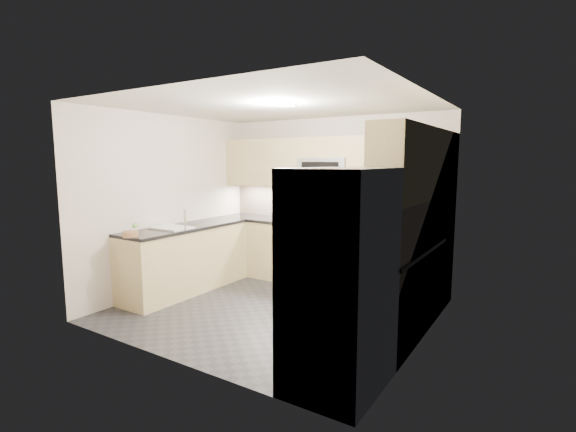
# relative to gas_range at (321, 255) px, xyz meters

# --- Properties ---
(floor) EXTENTS (3.60, 3.20, 0.00)m
(floor) POSITION_rel_gas_range_xyz_m (0.00, -1.28, -0.46)
(floor) COLOR #232428
(floor) RESTS_ON ground
(ceiling) EXTENTS (3.60, 3.20, 0.02)m
(ceiling) POSITION_rel_gas_range_xyz_m (0.00, -1.28, 2.04)
(ceiling) COLOR beige
(ceiling) RESTS_ON wall_back
(wall_back) EXTENTS (3.60, 0.02, 2.50)m
(wall_back) POSITION_rel_gas_range_xyz_m (0.00, 0.32, 0.79)
(wall_back) COLOR beige
(wall_back) RESTS_ON floor
(wall_front) EXTENTS (3.60, 0.02, 2.50)m
(wall_front) POSITION_rel_gas_range_xyz_m (0.00, -2.88, 0.79)
(wall_front) COLOR beige
(wall_front) RESTS_ON floor
(wall_left) EXTENTS (0.02, 3.20, 2.50)m
(wall_left) POSITION_rel_gas_range_xyz_m (-1.80, -1.28, 0.79)
(wall_left) COLOR beige
(wall_left) RESTS_ON floor
(wall_right) EXTENTS (0.02, 3.20, 2.50)m
(wall_right) POSITION_rel_gas_range_xyz_m (1.80, -1.28, 0.79)
(wall_right) COLOR beige
(wall_right) RESTS_ON floor
(base_cab_back_left) EXTENTS (1.42, 0.60, 0.90)m
(base_cab_back_left) POSITION_rel_gas_range_xyz_m (-1.09, 0.02, -0.01)
(base_cab_back_left) COLOR tan
(base_cab_back_left) RESTS_ON floor
(base_cab_back_right) EXTENTS (1.42, 0.60, 0.90)m
(base_cab_back_right) POSITION_rel_gas_range_xyz_m (1.09, 0.02, -0.01)
(base_cab_back_right) COLOR tan
(base_cab_back_right) RESTS_ON floor
(base_cab_right) EXTENTS (0.60, 1.70, 0.90)m
(base_cab_right) POSITION_rel_gas_range_xyz_m (1.50, -1.12, -0.01)
(base_cab_right) COLOR tan
(base_cab_right) RESTS_ON floor
(base_cab_peninsula) EXTENTS (0.60, 2.00, 0.90)m
(base_cab_peninsula) POSITION_rel_gas_range_xyz_m (-1.50, -1.28, -0.01)
(base_cab_peninsula) COLOR tan
(base_cab_peninsula) RESTS_ON floor
(countertop_back_left) EXTENTS (1.42, 0.63, 0.04)m
(countertop_back_left) POSITION_rel_gas_range_xyz_m (-1.09, 0.02, 0.47)
(countertop_back_left) COLOR black
(countertop_back_left) RESTS_ON base_cab_back_left
(countertop_back_right) EXTENTS (1.42, 0.63, 0.04)m
(countertop_back_right) POSITION_rel_gas_range_xyz_m (1.09, 0.02, 0.47)
(countertop_back_right) COLOR black
(countertop_back_right) RESTS_ON base_cab_back_right
(countertop_right) EXTENTS (0.63, 1.70, 0.04)m
(countertop_right) POSITION_rel_gas_range_xyz_m (1.50, -1.12, 0.47)
(countertop_right) COLOR black
(countertop_right) RESTS_ON base_cab_right
(countertop_peninsula) EXTENTS (0.63, 2.00, 0.04)m
(countertop_peninsula) POSITION_rel_gas_range_xyz_m (-1.50, -1.28, 0.47)
(countertop_peninsula) COLOR black
(countertop_peninsula) RESTS_ON base_cab_peninsula
(upper_cab_back) EXTENTS (3.60, 0.35, 0.75)m
(upper_cab_back) POSITION_rel_gas_range_xyz_m (0.00, 0.15, 1.37)
(upper_cab_back) COLOR tan
(upper_cab_back) RESTS_ON wall_back
(upper_cab_right) EXTENTS (0.35, 1.95, 0.75)m
(upper_cab_right) POSITION_rel_gas_range_xyz_m (1.62, -1.00, 1.37)
(upper_cab_right) COLOR tan
(upper_cab_right) RESTS_ON wall_right
(backsplash_back) EXTENTS (3.60, 0.01, 0.51)m
(backsplash_back) POSITION_rel_gas_range_xyz_m (0.00, 0.32, 0.74)
(backsplash_back) COLOR #C5A98E
(backsplash_back) RESTS_ON wall_back
(backsplash_right) EXTENTS (0.01, 2.30, 0.51)m
(backsplash_right) POSITION_rel_gas_range_xyz_m (1.80, -0.82, 0.74)
(backsplash_right) COLOR #C5A98E
(backsplash_right) RESTS_ON wall_right
(gas_range) EXTENTS (0.76, 0.65, 0.91)m
(gas_range) POSITION_rel_gas_range_xyz_m (0.00, 0.00, 0.00)
(gas_range) COLOR #A6AAAE
(gas_range) RESTS_ON floor
(range_cooktop) EXTENTS (0.76, 0.65, 0.03)m
(range_cooktop) POSITION_rel_gas_range_xyz_m (0.00, 0.00, 0.46)
(range_cooktop) COLOR black
(range_cooktop) RESTS_ON gas_range
(oven_door_glass) EXTENTS (0.62, 0.02, 0.45)m
(oven_door_glass) POSITION_rel_gas_range_xyz_m (0.00, -0.33, -0.01)
(oven_door_glass) COLOR black
(oven_door_glass) RESTS_ON gas_range
(oven_handle) EXTENTS (0.60, 0.02, 0.02)m
(oven_handle) POSITION_rel_gas_range_xyz_m (0.00, -0.35, 0.26)
(oven_handle) COLOR #B2B5BA
(oven_handle) RESTS_ON gas_range
(microwave) EXTENTS (0.76, 0.40, 0.40)m
(microwave) POSITION_rel_gas_range_xyz_m (0.00, 0.12, 1.24)
(microwave) COLOR #9CA0A4
(microwave) RESTS_ON upper_cab_back
(microwave_door) EXTENTS (0.60, 0.01, 0.28)m
(microwave_door) POSITION_rel_gas_range_xyz_m (0.00, -0.08, 1.24)
(microwave_door) COLOR black
(microwave_door) RESTS_ON microwave
(refrigerator) EXTENTS (0.70, 0.90, 1.80)m
(refrigerator) POSITION_rel_gas_range_xyz_m (1.45, -2.43, 0.45)
(refrigerator) COLOR #94969C
(refrigerator) RESTS_ON floor
(fridge_handle_left) EXTENTS (0.02, 0.02, 1.20)m
(fridge_handle_left) POSITION_rel_gas_range_xyz_m (1.08, -2.61, 0.49)
(fridge_handle_left) COLOR #B2B5BA
(fridge_handle_left) RESTS_ON refrigerator
(fridge_handle_right) EXTENTS (0.02, 0.02, 1.20)m
(fridge_handle_right) POSITION_rel_gas_range_xyz_m (1.08, -2.25, 0.49)
(fridge_handle_right) COLOR #B2B5BA
(fridge_handle_right) RESTS_ON refrigerator
(sink_basin) EXTENTS (0.52, 0.38, 0.16)m
(sink_basin) POSITION_rel_gas_range_xyz_m (-1.50, -1.53, 0.42)
(sink_basin) COLOR white
(sink_basin) RESTS_ON base_cab_peninsula
(faucet) EXTENTS (0.03, 0.03, 0.28)m
(faucet) POSITION_rel_gas_range_xyz_m (-1.24, -1.53, 0.62)
(faucet) COLOR silver
(faucet) RESTS_ON countertop_peninsula
(utensil_bowl) EXTENTS (0.35, 0.35, 0.15)m
(utensil_bowl) POSITION_rel_gas_range_xyz_m (1.38, 0.03, 0.56)
(utensil_bowl) COLOR green
(utensil_bowl) RESTS_ON countertop_back_right
(cutting_board) EXTENTS (0.47, 0.36, 0.01)m
(cutting_board) POSITION_rel_gas_range_xyz_m (-0.47, -0.08, 0.49)
(cutting_board) COLOR orange
(cutting_board) RESTS_ON countertop_back_left
(fruit_basket) EXTENTS (0.20, 0.20, 0.07)m
(fruit_basket) POSITION_rel_gas_range_xyz_m (-1.43, -2.24, 0.52)
(fruit_basket) COLOR #966946
(fruit_basket) RESTS_ON countertop_peninsula
(fruit_apple) EXTENTS (0.06, 0.06, 0.06)m
(fruit_apple) POSITION_rel_gas_range_xyz_m (-1.52, -2.10, 0.60)
(fruit_apple) COLOR #AF3414
(fruit_apple) RESTS_ON fruit_basket
(fruit_pear) EXTENTS (0.06, 0.06, 0.06)m
(fruit_pear) POSITION_rel_gas_range_xyz_m (-1.50, -2.11, 0.60)
(fruit_pear) COLOR #6EBA4F
(fruit_pear) RESTS_ON fruit_basket
(dish_towel_check) EXTENTS (0.19, 0.10, 0.38)m
(dish_towel_check) POSITION_rel_gas_range_xyz_m (-0.09, -0.37, 0.10)
(dish_towel_check) COLOR silver
(dish_towel_check) RESTS_ON oven_handle
(dish_towel_blue) EXTENTS (0.18, 0.09, 0.35)m
(dish_towel_blue) POSITION_rel_gas_range_xyz_m (0.13, -0.37, 0.10)
(dish_towel_blue) COLOR #304986
(dish_towel_blue) RESTS_ON oven_handle
(fruit_orange) EXTENTS (0.06, 0.06, 0.06)m
(fruit_orange) POSITION_rel_gas_range_xyz_m (-1.51, -2.10, 0.60)
(fruit_orange) COLOR orange
(fruit_orange) RESTS_ON fruit_basket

